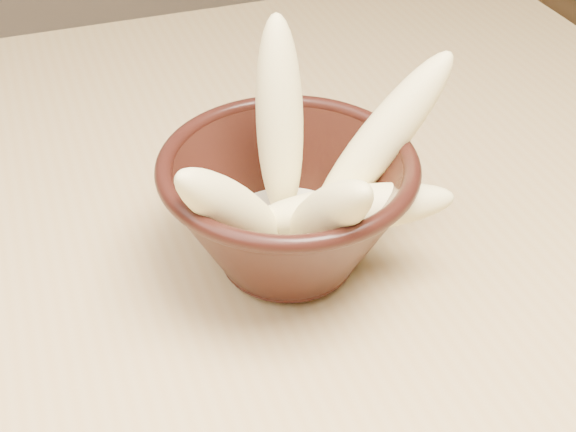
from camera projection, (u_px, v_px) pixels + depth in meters
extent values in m
cube|color=tan|center=(75.00, 274.00, 0.61)|extent=(1.20, 0.80, 0.04)
cylinder|color=tan|center=(436.00, 236.00, 1.24)|extent=(0.05, 0.05, 0.71)
cylinder|color=black|center=(288.00, 261.00, 0.58)|extent=(0.08, 0.08, 0.01)
cylinder|color=black|center=(288.00, 242.00, 0.57)|extent=(0.08, 0.08, 0.01)
torus|color=black|center=(288.00, 165.00, 0.53)|extent=(0.18, 0.18, 0.01)
cylinder|color=beige|center=(288.00, 233.00, 0.57)|extent=(0.10, 0.10, 0.01)
ellipsoid|color=#FAE094|center=(280.00, 120.00, 0.55)|extent=(0.05, 0.07, 0.15)
ellipsoid|color=#FAE094|center=(232.00, 209.00, 0.51)|extent=(0.11, 0.08, 0.11)
ellipsoid|color=#FAE094|center=(380.00, 141.00, 0.55)|extent=(0.13, 0.04, 0.14)
ellipsoid|color=#FAE094|center=(352.00, 209.00, 0.54)|extent=(0.14, 0.08, 0.05)
ellipsoid|color=#FAE094|center=(327.00, 214.00, 0.50)|extent=(0.05, 0.11, 0.11)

